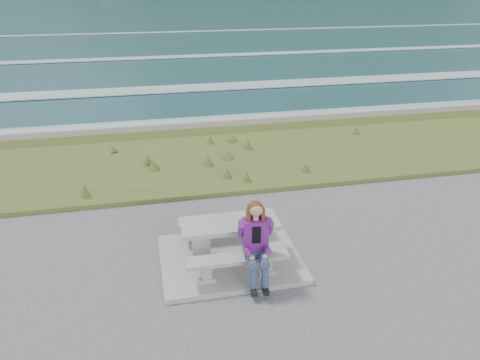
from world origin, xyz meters
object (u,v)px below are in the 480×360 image
object	(u,v)px
bench_seaward	(223,222)
seated_woman	(257,254)
bench_landward	(238,261)
picnic_table	(230,230)

from	to	relation	value
bench_seaward	seated_woman	distance (m)	1.58
bench_landward	seated_woman	xyz separation A→B (m)	(0.30, -0.14, 0.19)
picnic_table	seated_woman	size ratio (longest dim) A/B	1.22
seated_woman	bench_landward	bearing A→B (deg)	159.54
bench_landward	seated_woman	bearing A→B (deg)	-24.93
picnic_table	seated_woman	world-z (taller)	seated_woman
picnic_table	bench_landward	xyz separation A→B (m)	(0.00, -0.70, -0.23)
picnic_table	seated_woman	distance (m)	0.89
bench_landward	seated_woman	world-z (taller)	seated_woman
bench_landward	bench_seaward	xyz separation A→B (m)	(0.00, 1.40, 0.00)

